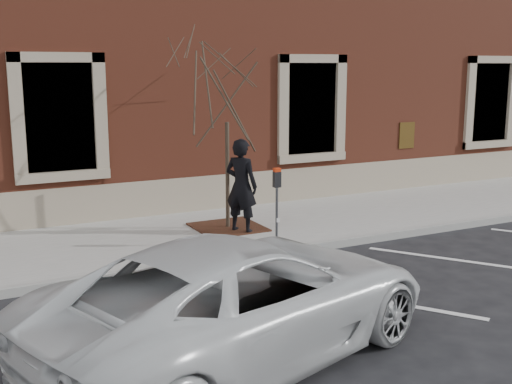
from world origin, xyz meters
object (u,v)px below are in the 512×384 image
sapling (227,92)px  white_truck (240,298)px  man (241,186)px  parking_meter (277,192)px

sapling → white_truck: sapling is taller
man → white_truck: 5.31m
man → white_truck: bearing=120.1°
man → parking_meter: (0.15, -1.20, 0.07)m
parking_meter → white_truck: bearing=-110.6°
sapling → man: bearing=-75.6°
parking_meter → white_truck: parking_meter is taller
parking_meter → white_truck: size_ratio=0.28×
man → parking_meter: size_ratio=1.29×
man → sapling: 1.88m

